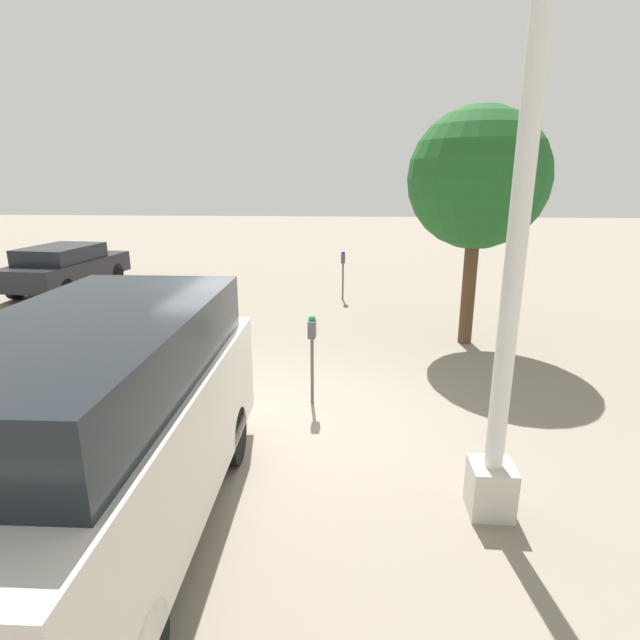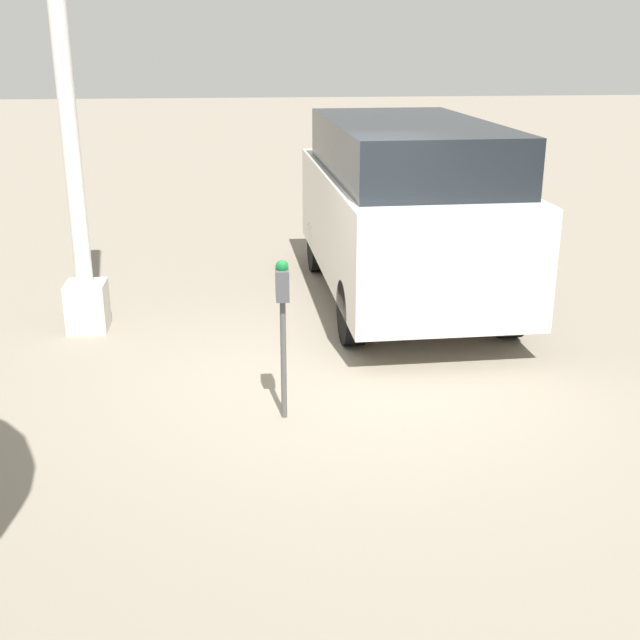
% 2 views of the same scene
% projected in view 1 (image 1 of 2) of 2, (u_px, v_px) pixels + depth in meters
% --- Properties ---
extents(ground_plane, '(80.00, 80.00, 0.00)m').
position_uv_depth(ground_plane, '(282.00, 424.00, 7.11)').
color(ground_plane, gray).
extents(parking_meter_near, '(0.20, 0.11, 1.42)m').
position_uv_depth(parking_meter_near, '(312.00, 339.00, 7.48)').
color(parking_meter_near, '#4C4C4C').
rests_on(parking_meter_near, ground).
extents(parking_meter_far, '(0.20, 0.11, 1.40)m').
position_uv_depth(parking_meter_far, '(343.00, 264.00, 14.12)').
color(parking_meter_far, '#4C4C4C').
rests_on(parking_meter_far, ground).
extents(lamp_post, '(0.44, 0.44, 5.58)m').
position_uv_depth(lamp_post, '(508.00, 329.00, 4.70)').
color(lamp_post, beige).
rests_on(lamp_post, ground).
extents(parked_van, '(4.77, 2.09, 2.22)m').
position_uv_depth(parked_van, '(97.00, 428.00, 4.50)').
color(parked_van, beige).
rests_on(parked_van, ground).
extents(car_distant, '(4.38, 2.14, 1.41)m').
position_uv_depth(car_distant, '(66.00, 266.00, 15.32)').
color(car_distant, black).
rests_on(car_distant, ground).
extents(street_tree, '(2.74, 2.74, 4.74)m').
position_uv_depth(street_tree, '(478.00, 180.00, 9.73)').
color(street_tree, '#513823').
rests_on(street_tree, ground).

